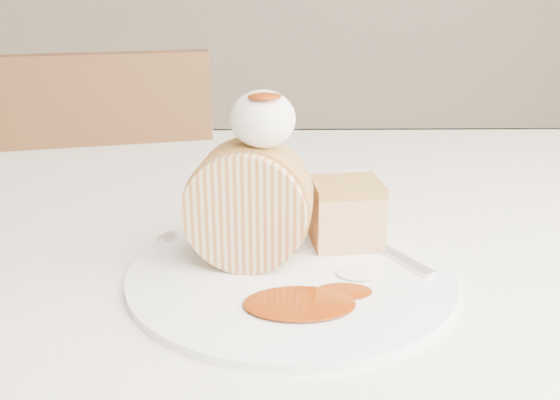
{
  "coord_description": "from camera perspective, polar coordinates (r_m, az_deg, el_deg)",
  "views": [
    {
      "loc": [
        -0.07,
        -0.44,
        1.01
      ],
      "look_at": [
        -0.07,
        0.08,
        0.82
      ],
      "focal_mm": 40.0,
      "sensor_mm": 36.0,
      "label": 1
    }
  ],
  "objects": [
    {
      "name": "plate",
      "position": [
        0.57,
        1.02,
        -6.71
      ],
      "size": [
        0.33,
        0.33,
        0.01
      ],
      "primitive_type": "cylinder",
      "rotation": [
        0.0,
        0.0,
        0.11
      ],
      "color": "white",
      "rests_on": "table"
    },
    {
      "name": "whipped_cream",
      "position": [
        0.54,
        -1.58,
        7.4
      ],
      "size": [
        0.06,
        0.06,
        0.05
      ],
      "primitive_type": "ellipsoid",
      "color": "white",
      "rests_on": "roulade_slice"
    },
    {
      "name": "table",
      "position": [
        0.73,
        5.19,
        -8.67
      ],
      "size": [
        1.4,
        0.9,
        0.75
      ],
      "color": "silver",
      "rests_on": "ground"
    },
    {
      "name": "roulade_slice",
      "position": [
        0.56,
        -2.9,
        -0.54
      ],
      "size": [
        0.12,
        0.07,
        0.11
      ],
      "primitive_type": "cylinder",
      "rotation": [
        1.57,
        0.0,
        -0.13
      ],
      "color": "beige",
      "rests_on": "plate"
    },
    {
      "name": "fork",
      "position": [
        0.61,
        9.57,
        -4.49
      ],
      "size": [
        0.11,
        0.16,
        0.0
      ],
      "primitive_type": "cube",
      "rotation": [
        0.0,
        0.0,
        0.52
      ],
      "color": "silver",
      "rests_on": "plate"
    },
    {
      "name": "caramel_drizzle",
      "position": [
        0.52,
        -1.41,
        10.12
      ],
      "size": [
        0.03,
        0.02,
        0.01
      ],
      "primitive_type": "ellipsoid",
      "color": "#782805",
      "rests_on": "whipped_cream"
    },
    {
      "name": "cake_chunk",
      "position": [
        0.62,
        6.05,
        -1.55
      ],
      "size": [
        0.07,
        0.07,
        0.05
      ],
      "primitive_type": "cube",
      "rotation": [
        0.0,
        0.0,
        0.11
      ],
      "color": "#B98C46",
      "rests_on": "plate"
    },
    {
      "name": "chair_far",
      "position": [
        1.24,
        -16.22,
        -4.59
      ],
      "size": [
        0.5,
        0.5,
        0.89
      ],
      "rotation": [
        0.0,
        0.0,
        3.36
      ],
      "color": "brown",
      "rests_on": "ground"
    },
    {
      "name": "spoon",
      "position": [
        0.57,
        -9.53,
        -7.2
      ],
      "size": [
        0.06,
        0.16,
        0.0
      ],
      "primitive_type": "cube",
      "rotation": [
        0.0,
        0.0,
        0.2
      ],
      "color": "silver",
      "rests_on": "table"
    },
    {
      "name": "caramel_pool",
      "position": [
        0.51,
        1.79,
        -9.41
      ],
      "size": [
        0.1,
        0.07,
        0.0
      ],
      "primitive_type": null,
      "rotation": [
        0.0,
        0.0,
        0.11
      ],
      "color": "#782805",
      "rests_on": "plate"
    }
  ]
}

